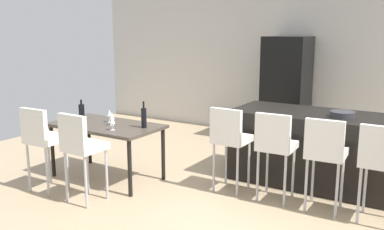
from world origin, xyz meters
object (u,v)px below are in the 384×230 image
object	(u,v)px
kitchen_island	(312,148)
wine_glass_left	(109,113)
wine_glass_near	(112,120)
dining_chair_far	(81,144)
fruit_bowl	(342,114)
wine_glass_right	(112,116)
bar_chair_left	(230,136)
dining_table	(106,129)
wine_bottle_middle	(82,112)
bar_chair_right	(325,150)
bar_chair_far	(381,158)
dining_chair_near	(42,136)
wine_bottle_far	(144,117)
refrigerator	(286,90)
bar_chair_middle	(275,143)

from	to	relation	value
kitchen_island	wine_glass_left	bearing A→B (deg)	-153.92
wine_glass_left	wine_glass_near	world-z (taller)	same
dining_chair_far	fruit_bowl	size ratio (longest dim) A/B	3.62
wine_glass_right	bar_chair_left	bearing A→B (deg)	16.86
dining_table	wine_glass_near	distance (m)	0.41
wine_bottle_middle	bar_chair_left	bearing A→B (deg)	10.63
kitchen_island	bar_chair_right	xyz separation A→B (m)	(0.38, -0.85, 0.24)
bar_chair_right	wine_bottle_middle	distance (m)	3.24
wine_glass_right	fruit_bowl	bearing A→B (deg)	25.11
kitchen_island	bar_chair_far	world-z (taller)	bar_chair_far
bar_chair_left	dining_chair_near	distance (m)	2.26
wine_bottle_far	wine_bottle_middle	bearing A→B (deg)	-176.62
wine_bottle_middle	refrigerator	world-z (taller)	refrigerator
bar_chair_right	wine_bottle_middle	bearing A→B (deg)	-173.08
wine_bottle_far	refrigerator	xyz separation A→B (m)	(0.81, 2.94, 0.05)
kitchen_island	fruit_bowl	distance (m)	0.62
bar_chair_middle	fruit_bowl	bearing A→B (deg)	54.69
bar_chair_middle	wine_bottle_far	size ratio (longest dim) A/B	3.11
wine_glass_left	wine_bottle_middle	bearing A→B (deg)	-170.89
wine_bottle_middle	dining_table	bearing A→B (deg)	-4.85
bar_chair_far	bar_chair_right	bearing A→B (deg)	179.99
wine_bottle_middle	dining_chair_near	bearing A→B (deg)	-78.92
bar_chair_right	wine_glass_right	bearing A→B (deg)	-170.28
bar_chair_middle	wine_glass_right	size ratio (longest dim) A/B	6.03
wine_glass_near	refrigerator	bearing A→B (deg)	71.97
bar_chair_right	wine_glass_near	xyz separation A→B (m)	(-2.43, -0.64, 0.17)
bar_chair_far	wine_glass_left	bearing A→B (deg)	-174.51
bar_chair_middle	fruit_bowl	size ratio (longest dim) A/B	3.62
wine_bottle_middle	wine_glass_right	xyz separation A→B (m)	(0.60, -0.06, 0.01)
dining_chair_far	bar_chair_far	bearing A→B (deg)	21.97
bar_chair_left	refrigerator	xyz separation A→B (m)	(-0.23, 2.61, 0.22)
kitchen_island	dining_chair_near	size ratio (longest dim) A/B	1.93
bar_chair_middle	wine_bottle_far	bearing A→B (deg)	-168.52
wine_bottle_middle	wine_glass_right	bearing A→B (deg)	-5.38
bar_chair_far	wine_glass_right	distance (m)	3.19
dining_chair_near	fruit_bowl	size ratio (longest dim) A/B	3.62
bar_chair_far	fruit_bowl	world-z (taller)	bar_chair_far
dining_chair_near	bar_chair_middle	bearing A→B (deg)	25.48
dining_chair_near	kitchen_island	bearing A→B (deg)	37.32
bar_chair_left	fruit_bowl	distance (m)	1.38
dining_table	refrigerator	xyz separation A→B (m)	(1.36, 3.04, 0.25)
wine_bottle_middle	bar_chair_right	bearing A→B (deg)	6.92
bar_chair_left	bar_chair_middle	size ratio (longest dim) A/B	1.00
dining_table	dining_chair_near	xyz separation A→B (m)	(-0.33, -0.76, 0.03)
bar_chair_middle	wine_glass_near	size ratio (longest dim) A/B	6.03
wine_bottle_middle	wine_glass_right	world-z (taller)	wine_bottle_middle
kitchen_island	wine_glass_left	distance (m)	2.69
wine_bottle_far	wine_glass_right	size ratio (longest dim) A/B	1.94
bar_chair_left	bar_chair_right	distance (m)	1.14
refrigerator	fruit_bowl	xyz separation A→B (m)	(1.35, -1.84, 0.04)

